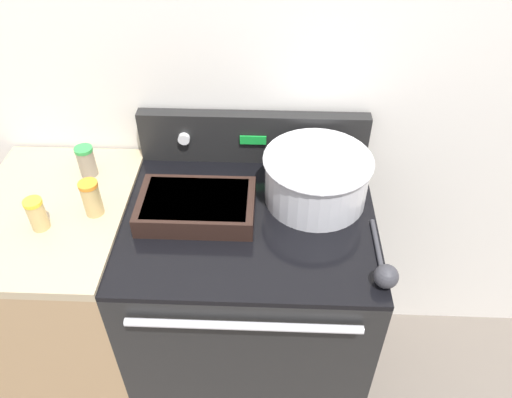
{
  "coord_description": "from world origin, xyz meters",
  "views": [
    {
      "loc": [
        0.07,
        -0.81,
        2.0
      ],
      "look_at": [
        0.02,
        0.35,
        1.0
      ],
      "focal_mm": 35.0,
      "sensor_mm": 36.0,
      "label": 1
    }
  ],
  "objects_px": {
    "mixing_bowl": "(317,176)",
    "casserole_dish": "(197,205)",
    "ladle": "(385,273)",
    "spice_jar_green_cap": "(86,161)",
    "spice_jar_yellow_cap": "(37,214)",
    "spice_jar_orange_cap": "(92,198)"
  },
  "relations": [
    {
      "from": "spice_jar_green_cap",
      "to": "spice_jar_yellow_cap",
      "type": "bearing_deg",
      "value": -105.04
    },
    {
      "from": "mixing_bowl",
      "to": "casserole_dish",
      "type": "height_order",
      "value": "mixing_bowl"
    },
    {
      "from": "spice_jar_green_cap",
      "to": "mixing_bowl",
      "type": "bearing_deg",
      "value": -6.1
    },
    {
      "from": "mixing_bowl",
      "to": "casserole_dish",
      "type": "distance_m",
      "value": 0.39
    },
    {
      "from": "casserole_dish",
      "to": "spice_jar_green_cap",
      "type": "xyz_separation_m",
      "value": [
        -0.39,
        0.17,
        0.03
      ]
    },
    {
      "from": "ladle",
      "to": "spice_jar_green_cap",
      "type": "bearing_deg",
      "value": 155.91
    },
    {
      "from": "mixing_bowl",
      "to": "ladle",
      "type": "bearing_deg",
      "value": -62.92
    },
    {
      "from": "spice_jar_green_cap",
      "to": "casserole_dish",
      "type": "bearing_deg",
      "value": -24.02
    },
    {
      "from": "spice_jar_orange_cap",
      "to": "spice_jar_yellow_cap",
      "type": "height_order",
      "value": "spice_jar_orange_cap"
    },
    {
      "from": "spice_jar_orange_cap",
      "to": "casserole_dish",
      "type": "bearing_deg",
      "value": 3.19
    },
    {
      "from": "spice_jar_green_cap",
      "to": "ladle",
      "type": "bearing_deg",
      "value": -24.09
    },
    {
      "from": "mixing_bowl",
      "to": "spice_jar_green_cap",
      "type": "relative_size",
      "value": 3.16
    },
    {
      "from": "mixing_bowl",
      "to": "spice_jar_orange_cap",
      "type": "height_order",
      "value": "mixing_bowl"
    },
    {
      "from": "mixing_bowl",
      "to": "spice_jar_orange_cap",
      "type": "relative_size",
      "value": 2.88
    },
    {
      "from": "spice_jar_green_cap",
      "to": "spice_jar_yellow_cap",
      "type": "relative_size",
      "value": 1.03
    },
    {
      "from": "spice_jar_yellow_cap",
      "to": "casserole_dish",
      "type": "bearing_deg",
      "value": 10.8
    },
    {
      "from": "spice_jar_orange_cap",
      "to": "spice_jar_yellow_cap",
      "type": "xyz_separation_m",
      "value": [
        -0.14,
        -0.07,
        -0.01
      ]
    },
    {
      "from": "casserole_dish",
      "to": "spice_jar_green_cap",
      "type": "height_order",
      "value": "spice_jar_green_cap"
    },
    {
      "from": "spice_jar_orange_cap",
      "to": "spice_jar_yellow_cap",
      "type": "relative_size",
      "value": 1.13
    },
    {
      "from": "casserole_dish",
      "to": "ladle",
      "type": "bearing_deg",
      "value": -24.15
    },
    {
      "from": "casserole_dish",
      "to": "ladle",
      "type": "distance_m",
      "value": 0.59
    },
    {
      "from": "ladle",
      "to": "spice_jar_orange_cap",
      "type": "bearing_deg",
      "value": 165.27
    }
  ]
}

